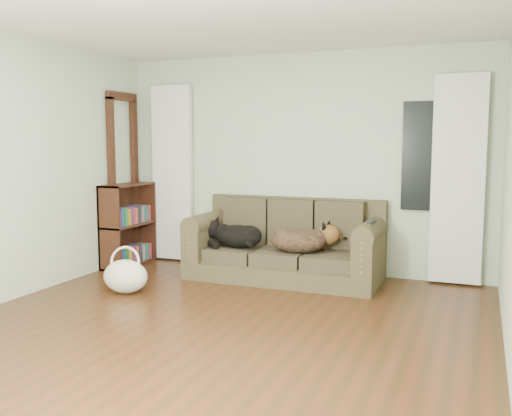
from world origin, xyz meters
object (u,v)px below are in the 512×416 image
at_px(dog_black_lab, 235,236).
at_px(tote_bag, 126,278).
at_px(sofa, 284,240).
at_px(dog_shepherd, 302,239).
at_px(bookshelf, 128,226).

height_order(dog_black_lab, tote_bag, dog_black_lab).
bearing_deg(sofa, dog_shepherd, -22.12).
distance_m(sofa, dog_shepherd, 0.26).
relative_size(dog_black_lab, bookshelf, 0.60).
relative_size(sofa, dog_shepherd, 3.41).
relative_size(dog_shepherd, bookshelf, 0.61).
bearing_deg(dog_shepherd, dog_black_lab, -8.05).
bearing_deg(sofa, bookshelf, -179.62).
distance_m(dog_black_lab, dog_shepherd, 0.82).
relative_size(dog_black_lab, tote_bag, 1.30).
bearing_deg(sofa, tote_bag, -138.88).
distance_m(dog_shepherd, bookshelf, 2.32).
distance_m(sofa, bookshelf, 2.08).
bearing_deg(tote_bag, dog_shepherd, 34.22).
relative_size(dog_black_lab, dog_shepherd, 0.98).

